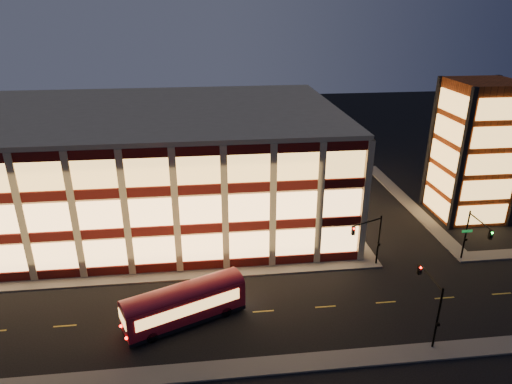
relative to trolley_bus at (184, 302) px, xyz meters
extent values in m
plane|color=black|center=(-2.76, 6.52, -2.06)|extent=(200.00, 200.00, 0.00)
cube|color=#514F4C|center=(-5.76, 7.52, -1.99)|extent=(54.00, 2.00, 0.15)
cube|color=#514F4C|center=(20.24, 23.52, -1.99)|extent=(2.00, 30.00, 0.15)
cube|color=#514F4C|center=(31.24, 23.52, -1.99)|extent=(2.00, 30.00, 0.15)
cube|color=#514F4C|center=(-2.76, -6.48, -1.99)|extent=(100.00, 2.00, 0.15)
cube|color=tan|center=(-5.76, 23.52, 4.94)|extent=(50.00, 30.00, 14.00)
cube|color=tan|center=(-5.76, 23.52, 12.19)|extent=(50.40, 30.40, 0.50)
cube|color=#470C0A|center=(-5.76, 8.40, -1.41)|extent=(50.10, 0.25, 1.00)
cube|color=#E7A961|center=(-5.76, 8.42, 0.69)|extent=(49.00, 0.20, 3.00)
cube|color=#470C0A|center=(19.36, 23.52, -1.41)|extent=(0.25, 30.10, 1.00)
cube|color=#E7A961|center=(19.34, 23.52, 0.69)|extent=(0.20, 29.00, 3.00)
cube|color=#470C0A|center=(-5.76, 8.40, 2.99)|extent=(50.10, 0.25, 1.00)
cube|color=#E7A961|center=(-5.76, 8.42, 5.09)|extent=(49.00, 0.20, 3.00)
cube|color=#470C0A|center=(19.36, 23.52, 2.99)|extent=(0.25, 30.10, 1.00)
cube|color=#E7A961|center=(19.34, 23.52, 5.09)|extent=(0.20, 29.00, 3.00)
cube|color=#470C0A|center=(-5.76, 8.40, 7.39)|extent=(50.10, 0.25, 1.00)
cube|color=#E7A961|center=(-5.76, 8.42, 9.49)|extent=(49.00, 0.20, 3.00)
cube|color=#470C0A|center=(19.36, 23.52, 7.39)|extent=(0.25, 30.10, 1.00)
cube|color=#E7A961|center=(19.34, 23.52, 9.49)|extent=(0.20, 29.00, 3.00)
cube|color=#8C3814|center=(37.24, 18.52, 6.94)|extent=(8.00, 8.00, 18.00)
cube|color=black|center=(33.24, 14.52, 6.94)|extent=(0.60, 0.60, 18.00)
cube|color=black|center=(33.24, 22.52, 6.94)|extent=(0.60, 0.60, 18.00)
cube|color=black|center=(41.24, 22.52, 6.94)|extent=(0.60, 0.60, 18.00)
cube|color=#E7A751|center=(37.24, 14.44, -0.26)|extent=(6.60, 0.16, 2.60)
cube|color=#E7A751|center=(33.16, 18.52, -0.26)|extent=(0.16, 6.60, 2.60)
cube|color=#E7A751|center=(37.24, 14.44, 3.14)|extent=(6.60, 0.16, 2.60)
cube|color=#E7A751|center=(33.16, 18.52, 3.14)|extent=(0.16, 6.60, 2.60)
cube|color=#E7A751|center=(37.24, 14.44, 6.54)|extent=(6.60, 0.16, 2.60)
cube|color=#E7A751|center=(33.16, 18.52, 6.54)|extent=(0.16, 6.60, 2.60)
cube|color=#E7A751|center=(37.24, 14.44, 9.94)|extent=(6.60, 0.16, 2.60)
cube|color=#E7A751|center=(33.16, 18.52, 9.94)|extent=(0.16, 6.60, 2.60)
cube|color=#E7A751|center=(37.24, 14.44, 13.34)|extent=(6.60, 0.16, 2.60)
cube|color=#E7A751|center=(33.16, 18.52, 13.34)|extent=(0.16, 6.60, 2.60)
cylinder|color=black|center=(20.74, 7.32, 0.94)|extent=(0.18, 0.18, 6.00)
cylinder|color=black|center=(18.99, 6.57, 3.64)|extent=(3.56, 1.63, 0.14)
cube|color=black|center=(17.24, 5.82, 3.14)|extent=(0.32, 0.32, 0.95)
sphere|color=#FF0C05|center=(17.24, 5.64, 3.44)|extent=(0.20, 0.20, 0.20)
cube|color=black|center=(20.74, 7.12, 0.54)|extent=(0.25, 0.18, 0.28)
cylinder|color=black|center=(30.74, 7.32, 0.94)|extent=(0.18, 0.18, 6.00)
cylinder|color=black|center=(30.74, 5.32, 3.64)|extent=(0.14, 4.00, 0.14)
cube|color=black|center=(30.74, 3.32, 3.14)|extent=(0.32, 0.32, 0.95)
sphere|color=#0CFF26|center=(30.74, 3.14, 3.44)|extent=(0.20, 0.20, 0.20)
cube|color=black|center=(30.74, 7.12, 0.54)|extent=(0.25, 0.18, 0.28)
cube|color=#0C7226|center=(30.74, 7.17, 1.54)|extent=(1.20, 0.06, 0.28)
cylinder|color=black|center=(20.74, -5.98, 0.94)|extent=(0.18, 0.18, 6.00)
cylinder|color=black|center=(20.74, -3.98, 3.64)|extent=(0.14, 4.00, 0.14)
cube|color=black|center=(20.74, -1.98, 3.14)|extent=(0.32, 0.32, 0.95)
sphere|color=#FF0C05|center=(20.74, -2.16, 3.44)|extent=(0.20, 0.20, 0.20)
cube|color=black|center=(20.74, -6.18, 0.54)|extent=(0.25, 0.18, 0.28)
cube|color=maroon|center=(0.00, 0.00, -0.19)|extent=(11.19, 6.81, 2.53)
cube|color=black|center=(0.00, 0.00, -1.68)|extent=(11.19, 6.81, 0.38)
cylinder|color=black|center=(-2.77, -2.48, -1.57)|extent=(1.04, 0.69, 0.99)
cylinder|color=black|center=(-3.71, -0.26, -1.57)|extent=(1.04, 0.69, 0.99)
cylinder|color=black|center=(3.71, 0.26, -1.57)|extent=(1.04, 0.69, 0.99)
cylinder|color=black|center=(2.77, 2.48, -1.57)|extent=(1.04, 0.69, 0.99)
cube|color=#E7A751|center=(0.55, -1.29, 0.13)|extent=(8.93, 3.82, 1.10)
cube|color=#E7A751|center=(-0.55, 1.29, 0.13)|extent=(8.93, 3.82, 1.10)
camera|label=1|loc=(2.46, -34.36, 24.90)|focal=32.00mm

